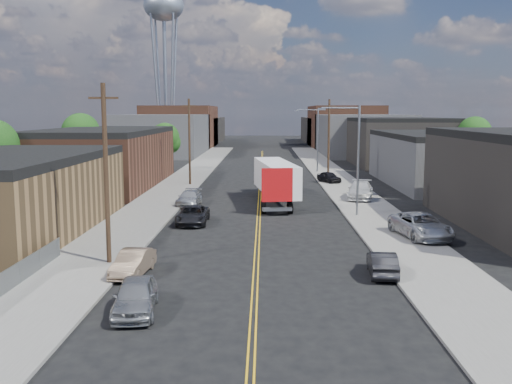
{
  "coord_description": "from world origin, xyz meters",
  "views": [
    {
      "loc": [
        0.43,
        -20.8,
        8.43
      ],
      "look_at": [
        -0.18,
        21.6,
        2.5
      ],
      "focal_mm": 40.0,
      "sensor_mm": 36.0,
      "label": 1
    }
  ],
  "objects_px": {
    "car_left_a": "(135,296)",
    "car_right_lot_c": "(329,177)",
    "car_left_b": "(133,263)",
    "car_right_lot_b": "(360,190)",
    "car_ahead_truck": "(275,173)",
    "water_tower": "(164,12)",
    "car_right_oncoming": "(382,263)",
    "semi_truck": "(275,178)",
    "car_left_c": "(193,215)",
    "car_left_d": "(189,198)",
    "car_right_lot_a": "(421,225)"
  },
  "relations": [
    {
      "from": "water_tower",
      "to": "car_right_lot_b",
      "type": "xyz_separation_m",
      "value": [
        31.76,
        -76.02,
        -29.68
      ]
    },
    {
      "from": "car_right_lot_a",
      "to": "car_right_lot_b",
      "type": "distance_m",
      "value": 17.33
    },
    {
      "from": "car_left_a",
      "to": "car_right_oncoming",
      "type": "height_order",
      "value": "car_left_a"
    },
    {
      "from": "car_right_lot_b",
      "to": "car_ahead_truck",
      "type": "height_order",
      "value": "car_right_lot_b"
    },
    {
      "from": "water_tower",
      "to": "car_right_oncoming",
      "type": "bearing_deg",
      "value": -74.32
    },
    {
      "from": "car_left_a",
      "to": "car_ahead_truck",
      "type": "height_order",
      "value": "car_left_a"
    },
    {
      "from": "semi_truck",
      "to": "car_right_lot_a",
      "type": "bearing_deg",
      "value": -67.7
    },
    {
      "from": "water_tower",
      "to": "car_left_b",
      "type": "relative_size",
      "value": 9.28
    },
    {
      "from": "car_right_lot_a",
      "to": "car_right_oncoming",
      "type": "bearing_deg",
      "value": -126.77
    },
    {
      "from": "water_tower",
      "to": "car_left_c",
      "type": "bearing_deg",
      "value": -79.08
    },
    {
      "from": "car_left_b",
      "to": "car_right_lot_b",
      "type": "height_order",
      "value": "car_right_lot_b"
    },
    {
      "from": "water_tower",
      "to": "semi_truck",
      "type": "xyz_separation_m",
      "value": [
        23.5,
        -77.19,
        -28.4
      ]
    },
    {
      "from": "semi_truck",
      "to": "car_right_lot_c",
      "type": "relative_size",
      "value": 4.07
    },
    {
      "from": "car_right_lot_b",
      "to": "car_left_a",
      "type": "bearing_deg",
      "value": -102.63
    },
    {
      "from": "car_right_oncoming",
      "to": "car_left_d",
      "type": "bearing_deg",
      "value": -54.77
    },
    {
      "from": "semi_truck",
      "to": "car_left_a",
      "type": "height_order",
      "value": "semi_truck"
    },
    {
      "from": "car_left_c",
      "to": "car_right_lot_a",
      "type": "height_order",
      "value": "car_right_lot_a"
    },
    {
      "from": "water_tower",
      "to": "car_left_c",
      "type": "xyz_separation_m",
      "value": [
        17.0,
        -88.15,
        -29.97
      ]
    },
    {
      "from": "water_tower",
      "to": "car_left_d",
      "type": "relative_size",
      "value": 7.98
    },
    {
      "from": "water_tower",
      "to": "semi_truck",
      "type": "bearing_deg",
      "value": -73.07
    },
    {
      "from": "car_left_d",
      "to": "car_ahead_truck",
      "type": "xyz_separation_m",
      "value": [
        8.22,
        21.13,
        0.03
      ]
    },
    {
      "from": "car_left_c",
      "to": "car_left_d",
      "type": "xyz_separation_m",
      "value": [
        -1.4,
        8.77,
        -0.01
      ]
    },
    {
      "from": "water_tower",
      "to": "car_right_oncoming",
      "type": "xyz_separation_m",
      "value": [
        28.6,
        -101.87,
        -30.01
      ]
    },
    {
      "from": "semi_truck",
      "to": "car_right_lot_a",
      "type": "distance_m",
      "value": 18.71
    },
    {
      "from": "car_right_lot_b",
      "to": "car_right_oncoming",
      "type": "bearing_deg",
      "value": -84.61
    },
    {
      "from": "car_left_b",
      "to": "car_right_oncoming",
      "type": "xyz_separation_m",
      "value": [
        13.0,
        0.13,
        -0.02
      ]
    },
    {
      "from": "car_right_lot_a",
      "to": "car_right_lot_c",
      "type": "height_order",
      "value": "car_right_lot_a"
    },
    {
      "from": "car_left_a",
      "to": "car_right_lot_c",
      "type": "bearing_deg",
      "value": 67.16
    },
    {
      "from": "car_left_c",
      "to": "car_right_lot_b",
      "type": "xyz_separation_m",
      "value": [
        14.76,
        12.14,
        0.29
      ]
    },
    {
      "from": "water_tower",
      "to": "semi_truck",
      "type": "height_order",
      "value": "water_tower"
    },
    {
      "from": "car_left_d",
      "to": "car_right_lot_a",
      "type": "bearing_deg",
      "value": -34.92
    },
    {
      "from": "semi_truck",
      "to": "car_left_b",
      "type": "height_order",
      "value": "semi_truck"
    },
    {
      "from": "car_left_d",
      "to": "car_ahead_truck",
      "type": "bearing_deg",
      "value": 72.65
    },
    {
      "from": "car_left_b",
      "to": "car_left_a",
      "type": "bearing_deg",
      "value": -70.62
    },
    {
      "from": "car_left_c",
      "to": "car_ahead_truck",
      "type": "xyz_separation_m",
      "value": [
        6.82,
        29.9,
        0.03
      ]
    },
    {
      "from": "car_left_a",
      "to": "car_right_lot_c",
      "type": "xyz_separation_m",
      "value": [
        13.2,
        44.68,
        0.06
      ]
    },
    {
      "from": "car_right_oncoming",
      "to": "car_left_a",
      "type": "bearing_deg",
      "value": 31.82
    },
    {
      "from": "water_tower",
      "to": "semi_truck",
      "type": "relative_size",
      "value": 2.4
    },
    {
      "from": "semi_truck",
      "to": "car_right_lot_b",
      "type": "xyz_separation_m",
      "value": [
        8.26,
        1.17,
        -1.28
      ]
    },
    {
      "from": "water_tower",
      "to": "car_left_a",
      "type": "distance_m",
      "value": 113.04
    },
    {
      "from": "car_left_b",
      "to": "semi_truck",
      "type": "bearing_deg",
      "value": 77.87
    },
    {
      "from": "car_left_a",
      "to": "car_left_d",
      "type": "height_order",
      "value": "car_left_a"
    },
    {
      "from": "car_left_c",
      "to": "car_left_d",
      "type": "height_order",
      "value": "car_left_c"
    },
    {
      "from": "car_left_d",
      "to": "car_right_lot_c",
      "type": "height_order",
      "value": "car_right_lot_c"
    },
    {
      "from": "water_tower",
      "to": "car_right_lot_a",
      "type": "height_order",
      "value": "water_tower"
    },
    {
      "from": "car_right_lot_a",
      "to": "semi_truck",
      "type": "bearing_deg",
      "value": 110.22
    },
    {
      "from": "semi_truck",
      "to": "car_right_lot_c",
      "type": "xyz_separation_m",
      "value": [
        6.7,
        14.19,
        -1.45
      ]
    },
    {
      "from": "car_left_d",
      "to": "car_right_lot_b",
      "type": "height_order",
      "value": "car_right_lot_b"
    },
    {
      "from": "car_left_a",
      "to": "car_left_c",
      "type": "relative_size",
      "value": 0.88
    },
    {
      "from": "semi_truck",
      "to": "car_right_lot_a",
      "type": "height_order",
      "value": "semi_truck"
    }
  ]
}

